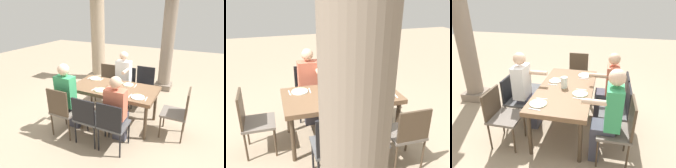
{
  "view_description": "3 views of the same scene",
  "coord_description": "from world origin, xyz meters",
  "views": [
    {
      "loc": [
        1.47,
        -3.18,
        2.22
      ],
      "look_at": [
        -0.06,
        0.01,
        0.8
      ],
      "focal_mm": 30.72,
      "sensor_mm": 36.0,
      "label": 1
    },
    {
      "loc": [
        0.93,
        3.1,
        2.27
      ],
      "look_at": [
        0.03,
        -0.05,
        0.88
      ],
      "focal_mm": 39.4,
      "sensor_mm": 36.0,
      "label": 2
    },
    {
      "loc": [
        -2.81,
        -0.59,
        2.13
      ],
      "look_at": [
        0.01,
        0.04,
        0.8
      ],
      "focal_mm": 31.7,
      "sensor_mm": 36.0,
      "label": 3
    }
  ],
  "objects": [
    {
      "name": "plate_2",
      "position": [
        0.21,
        0.24,
        0.75
      ],
      "size": [
        0.21,
        0.21,
        0.02
      ],
      "color": "white",
      "rests_on": "dining_table"
    },
    {
      "name": "fork_3",
      "position": [
        0.42,
        -0.24,
        0.75
      ],
      "size": [
        0.02,
        0.17,
        0.01
      ],
      "primitive_type": "cube",
      "rotation": [
        0.0,
        0.0,
        -0.03
      ],
      "color": "silver",
      "rests_on": "dining_table"
    },
    {
      "name": "plate_1",
      "position": [
        -0.17,
        -0.25,
        0.75
      ],
      "size": [
        0.24,
        0.24,
        0.02
      ],
      "color": "silver",
      "rests_on": "dining_table"
    },
    {
      "name": "spoon_1",
      "position": [
        -0.02,
        -0.25,
        0.75
      ],
      "size": [
        0.02,
        0.17,
        0.01
      ],
      "primitive_type": "cube",
      "rotation": [
        0.0,
        0.0,
        -0.03
      ],
      "color": "silver",
      "rests_on": "dining_table"
    },
    {
      "name": "fork_1",
      "position": [
        -0.32,
        -0.25,
        0.75
      ],
      "size": [
        0.03,
        0.17,
        0.01
      ],
      "primitive_type": "cube",
      "rotation": [
        0.0,
        0.0,
        -0.09
      ],
      "color": "silver",
      "rests_on": "dining_table"
    },
    {
      "name": "chair_west_north",
      "position": [
        -0.61,
        0.85,
        0.52
      ],
      "size": [
        0.44,
        0.44,
        0.88
      ],
      "color": "#6A6158",
      "rests_on": "ground"
    },
    {
      "name": "plate_0",
      "position": [
        -0.59,
        0.27,
        0.75
      ],
      "size": [
        0.25,
        0.25,
        0.02
      ],
      "color": "white",
      "rests_on": "dining_table"
    },
    {
      "name": "chair_east_north",
      "position": [
        0.36,
        0.86,
        0.55
      ],
      "size": [
        0.44,
        0.44,
        0.95
      ],
      "color": "#4F4F50",
      "rests_on": "ground"
    },
    {
      "name": "chair_east_south",
      "position": [
        0.36,
        -0.85,
        0.52
      ],
      "size": [
        0.44,
        0.44,
        0.89
      ],
      "color": "#4F4F50",
      "rests_on": "ground"
    },
    {
      "name": "water_pitcher",
      "position": [
        0.01,
        0.03,
        0.82
      ],
      "size": [
        0.11,
        0.11,
        0.18
      ],
      "color": "white",
      "rests_on": "dining_table"
    },
    {
      "name": "spoon_2",
      "position": [
        0.36,
        0.24,
        0.75
      ],
      "size": [
        0.02,
        0.17,
        0.01
      ],
      "primitive_type": "cube",
      "rotation": [
        0.0,
        0.0,
        0.05
      ],
      "color": "silver",
      "rests_on": "dining_table"
    },
    {
      "name": "diner_woman_green",
      "position": [
        -0.1,
        0.65,
        0.7
      ],
      "size": [
        0.34,
        0.49,
        1.31
      ],
      "color": "#3F3F4C",
      "rests_on": "ground"
    },
    {
      "name": "dining_table",
      "position": [
        0.0,
        0.0,
        0.68
      ],
      "size": [
        1.68,
        0.87,
        0.74
      ],
      "color": "brown",
      "rests_on": "ground"
    },
    {
      "name": "spoon_3",
      "position": [
        0.72,
        -0.24,
        0.75
      ],
      "size": [
        0.03,
        0.17,
        0.01
      ],
      "primitive_type": "cube",
      "rotation": [
        0.0,
        0.0,
        0.08
      ],
      "color": "silver",
      "rests_on": "dining_table"
    },
    {
      "name": "chair_head_east",
      "position": [
        1.26,
        0.0,
        0.53
      ],
      "size": [
        0.44,
        0.44,
        0.93
      ],
      "color": "#6A6158",
      "rests_on": "ground"
    },
    {
      "name": "diner_man_white",
      "position": [
        -0.61,
        -0.68,
        0.72
      ],
      "size": [
        0.35,
        0.49,
        1.34
      ],
      "color": "#3F3F4C",
      "rests_on": "ground"
    },
    {
      "name": "stone_column_centre",
      "position": [
        0.58,
        2.16,
        1.38
      ],
      "size": [
        0.44,
        0.44,
        2.81
      ],
      "color": "gray",
      "rests_on": "ground"
    },
    {
      "name": "plate_3",
      "position": [
        0.57,
        -0.24,
        0.75
      ],
      "size": [
        0.25,
        0.25,
        0.02
      ],
      "color": "white",
      "rests_on": "dining_table"
    },
    {
      "name": "fork_0",
      "position": [
        -0.74,
        0.27,
        0.75
      ],
      "size": [
        0.03,
        0.17,
        0.01
      ],
      "primitive_type": "cube",
      "rotation": [
        0.0,
        0.0,
        -0.09
      ],
      "color": "silver",
      "rests_on": "dining_table"
    },
    {
      "name": "spoon_0",
      "position": [
        -0.44,
        0.27,
        0.75
      ],
      "size": [
        0.02,
        0.17,
        0.01
      ],
      "primitive_type": "cube",
      "rotation": [
        0.0,
        0.0,
        0.02
      ],
      "color": "silver",
      "rests_on": "dining_table"
    },
    {
      "name": "chair_west_south",
      "position": [
        -0.61,
        -0.86,
        0.54
      ],
      "size": [
        0.44,
        0.44,
        0.95
      ],
      "color": "#6A6158",
      "rests_on": "ground"
    },
    {
      "name": "chair_mid_north",
      "position": [
        -0.1,
        0.85,
        0.52
      ],
      "size": [
        0.44,
        0.44,
        0.88
      ],
      "color": "#4F4F50",
      "rests_on": "ground"
    },
    {
      "name": "ground_plane",
      "position": [
        0.0,
        0.0,
        0.0
      ],
      "size": [
        16.0,
        16.0,
        0.0
      ],
      "primitive_type": "plane",
      "color": "gray"
    },
    {
      "name": "diner_guest_third",
      "position": [
        0.35,
        -0.66,
        0.67
      ],
      "size": [
        0.35,
        0.49,
        1.26
      ],
      "color": "#3F3F4C",
      "rests_on": "ground"
    },
    {
      "name": "fork_2",
      "position": [
        0.06,
        0.24,
        0.75
      ],
      "size": [
        0.02,
        0.17,
        0.01
      ],
      "primitive_type": "cube",
      "rotation": [
        0.0,
        0.0,
        0.01
      ],
      "color": "silver",
      "rests_on": "dining_table"
    },
    {
      "name": "chair_mid_south",
      "position": [
        -0.1,
        -0.85,
        0.52
      ],
      "size": [
        0.44,
        0.44,
        0.88
      ],
      "color": "#4F4F50",
      "rests_on": "ground"
    }
  ]
}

